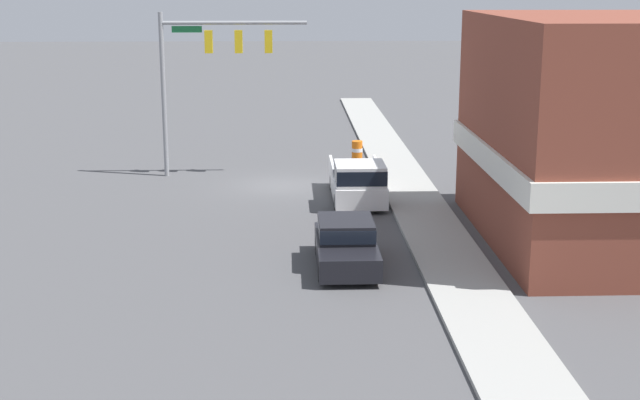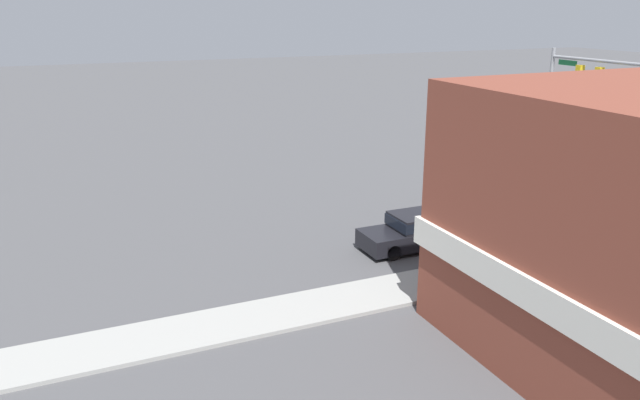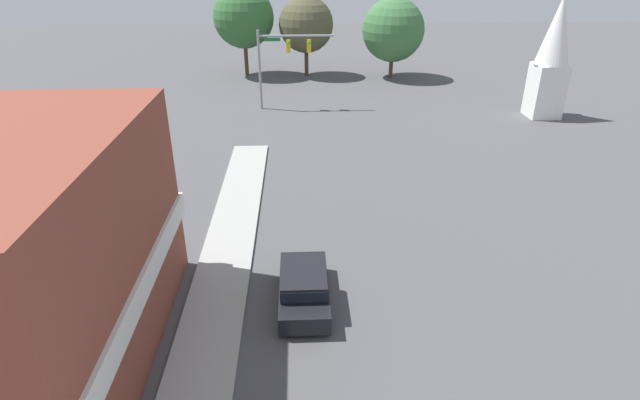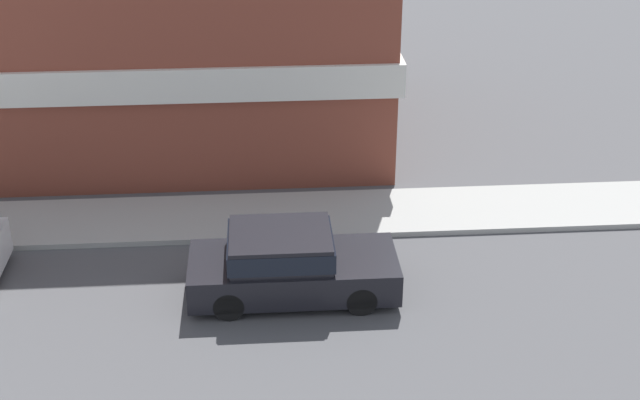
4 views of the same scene
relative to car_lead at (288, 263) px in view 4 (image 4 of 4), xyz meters
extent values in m
cylinder|color=black|center=(-0.86, 1.51, -0.48)|extent=(0.22, 0.66, 0.66)
cylinder|color=black|center=(0.86, 1.51, -0.48)|extent=(0.22, 0.66, 0.66)
cylinder|color=black|center=(-0.86, -1.30, -0.48)|extent=(0.22, 0.66, 0.66)
cylinder|color=black|center=(0.86, -1.30, -0.48)|extent=(0.22, 0.66, 0.66)
cube|color=black|center=(0.00, 0.10, -0.25)|extent=(1.94, 4.52, 0.74)
cube|color=black|center=(0.00, -0.17, 0.43)|extent=(1.78, 2.17, 0.63)
cube|color=black|center=(0.00, -0.17, 0.43)|extent=(1.80, 2.26, 0.44)
cube|color=brown|center=(-9.81, -2.75, 3.20)|extent=(9.14, 11.76, 8.01)
cube|color=silver|center=(-9.81, -2.75, 2.24)|extent=(9.44, 12.06, 0.90)
camera|label=1|loc=(1.91, 27.96, 8.37)|focal=50.00mm
camera|label=2|loc=(-21.67, 14.03, 9.34)|focal=35.00mm
camera|label=3|loc=(-0.08, -16.19, 11.87)|focal=28.00mm
camera|label=4|loc=(16.56, -0.51, 10.00)|focal=50.00mm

